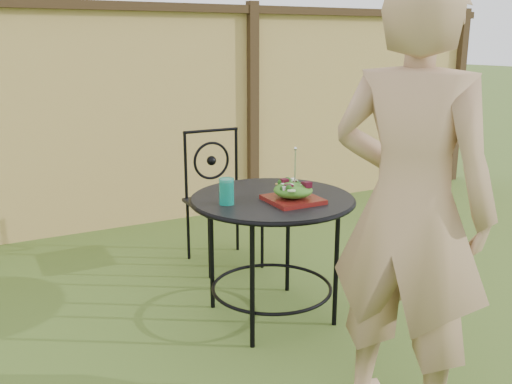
% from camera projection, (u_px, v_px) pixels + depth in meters
% --- Properties ---
extents(ground, '(60.00, 60.00, 0.00)m').
position_uv_depth(ground, '(222.00, 341.00, 3.06)').
color(ground, '#324C18').
rests_on(ground, ground).
extents(fence, '(8.00, 0.12, 1.90)m').
position_uv_depth(fence, '(110.00, 118.00, 4.70)').
color(fence, '#DFC36E').
rests_on(fence, ground).
extents(patio_table, '(0.92, 0.92, 0.72)m').
position_uv_depth(patio_table, '(272.00, 221.00, 3.20)').
color(patio_table, black).
rests_on(patio_table, ground).
extents(patio_chair, '(0.46, 0.46, 0.95)m').
position_uv_depth(patio_chair, '(221.00, 194.00, 4.06)').
color(patio_chair, black).
rests_on(patio_chair, ground).
extents(diner, '(0.70, 0.80, 1.83)m').
position_uv_depth(diner, '(410.00, 210.00, 2.26)').
color(diner, tan).
rests_on(diner, ground).
extents(salad_plate, '(0.27, 0.27, 0.02)m').
position_uv_depth(salad_plate, '(293.00, 199.00, 3.07)').
color(salad_plate, '#44090E').
rests_on(salad_plate, patio_table).
extents(salad, '(0.21, 0.21, 0.08)m').
position_uv_depth(salad, '(293.00, 190.00, 3.05)').
color(salad, '#235614').
rests_on(salad, salad_plate).
extents(fork, '(0.01, 0.01, 0.18)m').
position_uv_depth(fork, '(295.00, 166.00, 3.03)').
color(fork, silver).
rests_on(fork, salad).
extents(drinking_glass, '(0.08, 0.08, 0.14)m').
position_uv_depth(drinking_glass, '(227.00, 191.00, 3.01)').
color(drinking_glass, '#0B8470').
rests_on(drinking_glass, patio_table).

